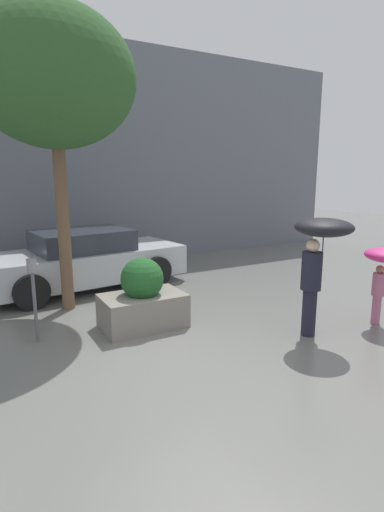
{
  "coord_description": "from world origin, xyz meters",
  "views": [
    {
      "loc": [
        -2.4,
        -4.52,
        2.5
      ],
      "look_at": [
        1.03,
        1.6,
        1.05
      ],
      "focal_mm": 28.0,
      "sensor_mm": 36.0,
      "label": 1
    }
  ],
  "objects_px": {
    "street_tree": "(54,79)",
    "parked_car_near": "(83,260)",
    "planter_box": "(143,299)",
    "person_adult": "(320,246)",
    "parking_meter": "(33,283)"
  },
  "relations": [
    {
      "from": "street_tree",
      "to": "planter_box",
      "type": "bearing_deg",
      "value": -60.46
    },
    {
      "from": "planter_box",
      "to": "street_tree",
      "type": "relative_size",
      "value": 0.25
    },
    {
      "from": "street_tree",
      "to": "person_adult",
      "type": "bearing_deg",
      "value": -46.34
    },
    {
      "from": "planter_box",
      "to": "person_adult",
      "type": "distance_m",
      "value": 2.92
    },
    {
      "from": "street_tree",
      "to": "parked_car_near",
      "type": "bearing_deg",
      "value": 64.05
    },
    {
      "from": "parking_meter",
      "to": "parked_car_near",
      "type": "bearing_deg",
      "value": 62.18
    },
    {
      "from": "parked_car_near",
      "to": "street_tree",
      "type": "xyz_separation_m",
      "value": [
        -0.64,
        -1.31,
        3.46
      ]
    },
    {
      "from": "planter_box",
      "to": "person_adult",
      "type": "relative_size",
      "value": 0.72
    },
    {
      "from": "planter_box",
      "to": "parking_meter",
      "type": "bearing_deg",
      "value": 172.54
    },
    {
      "from": "parking_meter",
      "to": "planter_box",
      "type": "bearing_deg",
      "value": -7.46
    },
    {
      "from": "person_adult",
      "to": "parked_car_near",
      "type": "bearing_deg",
      "value": 167.72
    },
    {
      "from": "parked_car_near",
      "to": "parking_meter",
      "type": "distance_m",
      "value": 3.01
    },
    {
      "from": "planter_box",
      "to": "parking_meter",
      "type": "distance_m",
      "value": 1.71
    },
    {
      "from": "planter_box",
      "to": "parking_meter",
      "type": "relative_size",
      "value": 1.05
    },
    {
      "from": "person_adult",
      "to": "parking_meter",
      "type": "distance_m",
      "value": 4.3
    }
  ]
}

